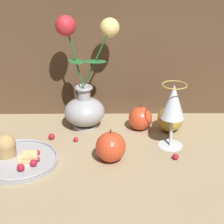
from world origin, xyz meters
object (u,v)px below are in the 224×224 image
vase (85,94)px  apple_near_glass (140,118)px  wine_glass (173,104)px  apple_at_table_edge (111,147)px  plate_with_pastries (16,156)px  apple_beside_vase (170,119)px

vase → apple_near_glass: 0.19m
wine_glass → apple_near_glass: size_ratio=2.20×
wine_glass → apple_at_table_edge: bearing=-155.7°
plate_with_pastries → apple_near_glass: 0.40m
wine_glass → apple_beside_vase: size_ratio=2.05×
apple_near_glass → plate_with_pastries: bearing=-151.2°
wine_glass → apple_beside_vase: wine_glass is taller
plate_with_pastries → vase: bearing=49.8°
plate_with_pastries → apple_at_table_edge: 0.26m
plate_with_pastries → apple_at_table_edge: (0.26, 0.01, 0.02)m
vase → wine_glass: (0.25, -0.13, 0.02)m
plate_with_pastries → apple_beside_vase: bearing=22.3°
plate_with_pastries → apple_beside_vase: 0.48m
vase → plate_with_pastries: 0.29m
plate_with_pastries → apple_beside_vase: size_ratio=2.28×
wine_glass → apple_near_glass: (-0.08, 0.11, -0.09)m
plate_with_pastries → apple_near_glass: apple_near_glass is taller
apple_near_glass → wine_glass: bearing=-53.8°
plate_with_pastries → apple_at_table_edge: apple_at_table_edge is taller
vase → apple_at_table_edge: bearing=-69.1°
vase → wine_glass: size_ratio=1.87×
plate_with_pastries → apple_beside_vase: (0.44, 0.18, 0.02)m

